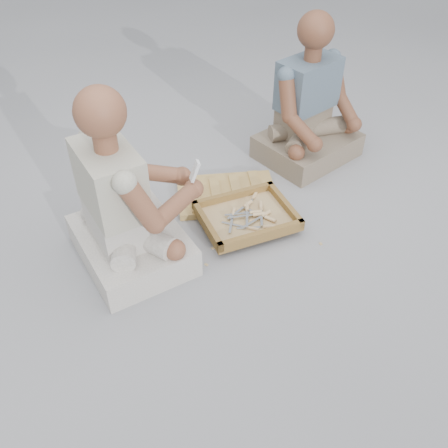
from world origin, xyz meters
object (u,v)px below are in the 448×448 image
object	(u,v)px
craftsman	(125,208)
companion	(309,113)
carved_panel	(227,194)
tool_tray	(247,217)

from	to	relation	value
craftsman	companion	world-z (taller)	craftsman
carved_panel	tool_tray	world-z (taller)	tool_tray
tool_tray	companion	distance (m)	0.92
carved_panel	craftsman	xyz separation A→B (m)	(-0.66, -0.36, 0.32)
tool_tray	craftsman	size ratio (longest dim) A/B	0.56
carved_panel	craftsman	distance (m)	0.82
tool_tray	craftsman	distance (m)	0.74
tool_tray	craftsman	bearing A→B (deg)	-174.66
carved_panel	companion	size ratio (longest dim) A/B	0.63
tool_tray	companion	bearing A→B (deg)	43.24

